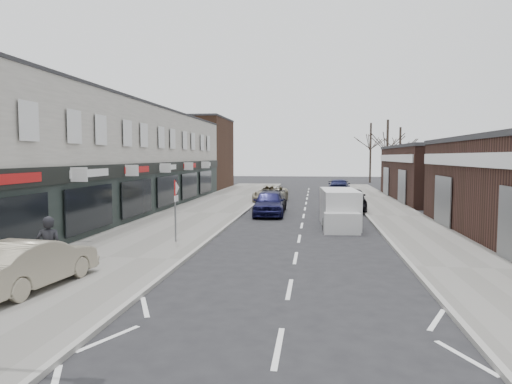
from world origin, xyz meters
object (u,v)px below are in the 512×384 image
(parked_car_left_c, at_px, (271,194))
(parked_car_right_a, at_px, (338,201))
(warning_sign, at_px, (176,193))
(parked_car_left_b, at_px, (271,202))
(pedestrian, at_px, (49,249))
(parked_car_left_a, at_px, (269,203))
(sedan_on_pavement, at_px, (33,263))
(white_van, at_px, (339,209))
(parked_car_right_c, at_px, (339,187))
(parked_car_right_b, at_px, (352,199))

(parked_car_left_c, height_order, parked_car_right_a, parked_car_right_a)
(warning_sign, height_order, parked_car_left_b, warning_sign)
(pedestrian, bearing_deg, parked_car_left_a, -122.56)
(parked_car_left_c, bearing_deg, sedan_on_pavement, -93.52)
(sedan_on_pavement, distance_m, parked_car_left_a, 17.77)
(white_van, height_order, parked_car_left_a, white_van)
(parked_car_left_c, relative_size, parked_car_right_a, 1.01)
(white_van, relative_size, parked_car_left_b, 1.10)
(parked_car_left_b, height_order, parked_car_right_c, parked_car_right_c)
(parked_car_right_a, bearing_deg, parked_car_left_a, 23.26)
(sedan_on_pavement, height_order, parked_car_right_a, parked_car_right_a)
(pedestrian, xyz_separation_m, parked_car_left_b, (4.73, 18.26, -0.40))
(sedan_on_pavement, xyz_separation_m, parked_car_right_c, (10.10, 33.74, -0.04))
(parked_car_left_c, xyz_separation_m, parked_car_right_c, (5.97, 8.11, 0.07))
(warning_sign, xyz_separation_m, parked_car_left_a, (2.96, 9.99, -1.39))
(pedestrian, bearing_deg, warning_sign, -121.75)
(sedan_on_pavement, distance_m, parked_car_right_a, 21.07)
(sedan_on_pavement, distance_m, parked_car_right_c, 35.22)
(white_van, bearing_deg, parked_car_right_b, 77.29)
(white_van, relative_size, parked_car_right_a, 1.05)
(parked_car_left_b, height_order, parked_car_left_c, parked_car_left_c)
(parked_car_left_a, distance_m, parked_car_left_c, 8.57)
(warning_sign, xyz_separation_m, pedestrian, (-1.77, -6.53, -1.12))
(parked_car_left_c, xyz_separation_m, parked_car_right_a, (5.12, -6.70, 0.12))
(parked_car_right_c, bearing_deg, sedan_on_pavement, 77.68)
(sedan_on_pavement, bearing_deg, parked_car_left_c, -92.29)
(warning_sign, relative_size, parked_car_right_a, 0.55)
(white_van, relative_size, parked_car_left_a, 1.09)
(pedestrian, bearing_deg, parked_car_right_b, -133.88)
(pedestrian, distance_m, parked_car_right_c, 34.63)
(warning_sign, relative_size, parked_car_right_b, 0.56)
(warning_sign, distance_m, parked_car_left_c, 18.72)
(parked_car_right_c, bearing_deg, white_van, 91.46)
(sedan_on_pavement, height_order, parked_car_right_b, parked_car_right_b)
(white_van, relative_size, sedan_on_pavement, 1.25)
(white_van, xyz_separation_m, parked_car_right_b, (1.20, 7.23, -0.11))
(parked_car_right_a, bearing_deg, parked_car_left_c, -52.00)
(white_van, bearing_deg, parked_car_left_a, 132.15)
(pedestrian, distance_m, parked_car_right_a, 20.50)
(parked_car_left_a, xyz_separation_m, parked_car_right_c, (5.24, 16.65, -0.04))
(parked_car_left_c, bearing_deg, warning_sign, -91.24)
(sedan_on_pavement, height_order, pedestrian, pedestrian)
(white_van, bearing_deg, parked_car_left_c, 107.92)
(warning_sign, relative_size, sedan_on_pavement, 0.65)
(sedan_on_pavement, height_order, parked_car_right_c, parked_car_right_c)
(warning_sign, xyz_separation_m, parked_car_left_b, (2.96, 11.73, -1.52))
(warning_sign, height_order, parked_car_right_b, warning_sign)
(white_van, bearing_deg, parked_car_right_c, 83.81)
(parked_car_left_a, relative_size, parked_car_left_b, 1.01)
(parked_car_left_a, distance_m, parked_car_right_a, 4.77)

